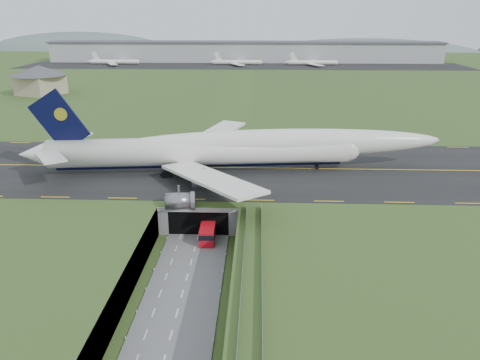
{
  "coord_description": "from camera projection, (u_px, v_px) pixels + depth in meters",
  "views": [
    {
      "loc": [
        11.6,
        -75.73,
        41.77
      ],
      "look_at": [
        7.77,
        20.0,
        7.59
      ],
      "focal_mm": 35.0,
      "sensor_mm": 36.0,
      "label": 1
    }
  ],
  "objects": [
    {
      "name": "trench_road",
      "position": [
        187.0,
        276.0,
        78.65
      ],
      "size": [
        12.0,
        75.0,
        0.2
      ],
      "primitive_type": "cube",
      "color": "slate",
      "rests_on": "ground"
    },
    {
      "name": "airfield_deck",
      "position": [
        193.0,
        240.0,
        84.73
      ],
      "size": [
        800.0,
        800.0,
        6.0
      ],
      "primitive_type": "cube",
      "color": "gray",
      "rests_on": "ground"
    },
    {
      "name": "taxiway",
      "position": [
        211.0,
        168.0,
        114.75
      ],
      "size": [
        800.0,
        44.0,
        0.18
      ],
      "primitive_type": "cube",
      "color": "black",
      "rests_on": "airfield_deck"
    },
    {
      "name": "shuttle_tram",
      "position": [
        208.0,
        232.0,
        90.76
      ],
      "size": [
        3.13,
        7.72,
        3.11
      ],
      "rotation": [
        0.0,
        0.0,
        0.03
      ],
      "color": "red",
      "rests_on": "ground"
    },
    {
      "name": "cargo_terminal",
      "position": [
        244.0,
        51.0,
        362.84
      ],
      "size": [
        320.0,
        67.0,
        15.6
      ],
      "color": "#B2B2B2",
      "rests_on": "ground"
    },
    {
      "name": "service_building",
      "position": [
        40.0,
        77.0,
        215.85
      ],
      "size": [
        32.25,
        32.25,
        13.43
      ],
      "rotation": [
        0.0,
        0.0,
        -0.4
      ],
      "color": "tan",
      "rests_on": "ground"
    },
    {
      "name": "guideway",
      "position": [
        252.0,
        289.0,
        65.55
      ],
      "size": [
        3.0,
        53.0,
        7.05
      ],
      "color": "#A8A8A3",
      "rests_on": "ground"
    },
    {
      "name": "tunnel_portal",
      "position": [
        203.0,
        203.0,
        100.35
      ],
      "size": [
        17.0,
        22.3,
        6.0
      ],
      "color": "gray",
      "rests_on": "ground"
    },
    {
      "name": "distant_hills",
      "position": [
        310.0,
        60.0,
        489.34
      ],
      "size": [
        700.0,
        91.0,
        60.0
      ],
      "color": "#53645E",
      "rests_on": "ground"
    },
    {
      "name": "ground",
      "position": [
        193.0,
        255.0,
        85.74
      ],
      "size": [
        900.0,
        900.0,
        0.0
      ],
      "primitive_type": "plane",
      "color": "#335120",
      "rests_on": "ground"
    },
    {
      "name": "jumbo_jet",
      "position": [
        231.0,
        149.0,
        110.09
      ],
      "size": [
        99.6,
        62.85,
        20.91
      ],
      "rotation": [
        0.0,
        0.0,
        0.11
      ],
      "color": "white",
      "rests_on": "ground"
    }
  ]
}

